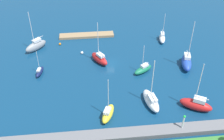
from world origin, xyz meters
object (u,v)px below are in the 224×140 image
(sailboat_blue_lone_north, at_px, (187,62))
(sailboat_gray_along_channel, at_px, (36,46))
(sailboat_yellow_by_breakwater, at_px, (108,113))
(harbor_beacon, at_px, (184,121))
(sailboat_navy_near_pier, at_px, (40,72))
(pier_dock, at_px, (87,35))
(sailboat_green_inner_mooring, at_px, (143,69))
(sailboat_red_west_end, at_px, (99,58))
(sailboat_red_mid_basin, at_px, (196,104))
(sailboat_white_far_north, at_px, (162,38))
(mooring_buoy_orange, at_px, (60,44))
(sailboat_white_lone_south, at_px, (151,100))
(mooring_buoy_white, at_px, (82,53))

(sailboat_blue_lone_north, xyz_separation_m, sailboat_gray_along_channel, (44.09, -13.57, 0.01))
(sailboat_yellow_by_breakwater, bearing_deg, harbor_beacon, -87.90)
(sailboat_gray_along_channel, xyz_separation_m, sailboat_navy_near_pier, (-2.45, 12.91, -0.70))
(pier_dock, distance_m, harbor_beacon, 48.08)
(sailboat_yellow_by_breakwater, bearing_deg, sailboat_green_inner_mooring, -12.23)
(sailboat_green_inner_mooring, bearing_deg, sailboat_blue_lone_north, 154.18)
(sailboat_red_west_end, bearing_deg, sailboat_red_mid_basin, -167.50)
(sailboat_navy_near_pier, bearing_deg, pier_dock, -20.42)
(sailboat_red_west_end, xyz_separation_m, sailboat_red_mid_basin, (-21.43, 21.61, 0.10))
(sailboat_green_inner_mooring, xyz_separation_m, sailboat_navy_near_pier, (28.74, -2.08, -0.15))
(sailboat_blue_lone_north, xyz_separation_m, sailboat_green_inner_mooring, (12.90, 1.42, -0.54))
(sailboat_red_west_end, height_order, sailboat_white_far_north, sailboat_red_west_end)
(sailboat_yellow_by_breakwater, relative_size, mooring_buoy_orange, 14.55)
(sailboat_blue_lone_north, bearing_deg, sailboat_red_mid_basin, 2.51)
(harbor_beacon, bearing_deg, sailboat_white_lone_south, -61.90)
(pier_dock, xyz_separation_m, sailboat_green_inner_mooring, (-15.17, 21.91, 0.60))
(sailboat_white_lone_south, height_order, mooring_buoy_white, sailboat_white_lone_south)
(sailboat_yellow_by_breakwater, height_order, sailboat_navy_near_pier, sailboat_yellow_by_breakwater)
(pier_dock, relative_size, mooring_buoy_orange, 24.80)
(harbor_beacon, bearing_deg, sailboat_green_inner_mooring, -79.31)
(sailboat_navy_near_pier, distance_m, sailboat_white_lone_south, 31.88)
(sailboat_gray_along_channel, bearing_deg, mooring_buoy_white, 121.06)
(sailboat_white_far_north, relative_size, sailboat_blue_lone_north, 0.68)
(pier_dock, height_order, sailboat_navy_near_pier, sailboat_navy_near_pier)
(sailboat_yellow_by_breakwater, xyz_separation_m, mooring_buoy_white, (5.58, -27.25, -0.74))
(sailboat_red_mid_basin, height_order, mooring_buoy_white, sailboat_red_mid_basin)
(sailboat_blue_lone_north, relative_size, sailboat_white_lone_south, 1.14)
(harbor_beacon, height_order, sailboat_green_inner_mooring, sailboat_green_inner_mooring)
(sailboat_blue_lone_north, height_order, mooring_buoy_white, sailboat_blue_lone_north)
(sailboat_blue_lone_north, relative_size, sailboat_red_mid_basin, 1.11)
(sailboat_red_mid_basin, bearing_deg, sailboat_blue_lone_north, -71.26)
(sailboat_gray_along_channel, distance_m, sailboat_green_inner_mooring, 34.61)
(sailboat_yellow_by_breakwater, height_order, mooring_buoy_orange, sailboat_yellow_by_breakwater)
(sailboat_white_lone_south, bearing_deg, sailboat_white_far_north, -28.91)
(pier_dock, distance_m, sailboat_blue_lone_north, 34.78)
(mooring_buoy_white, bearing_deg, sailboat_navy_near_pier, 37.59)
(harbor_beacon, relative_size, mooring_buoy_orange, 5.04)
(sailboat_red_west_end, relative_size, sailboat_red_mid_basin, 0.98)
(sailboat_red_west_end, relative_size, sailboat_white_far_north, 1.31)
(sailboat_red_mid_basin, bearing_deg, sailboat_yellow_by_breakwater, 31.16)
(sailboat_white_far_north, xyz_separation_m, sailboat_blue_lone_north, (-3.24, 14.98, 0.45))
(sailboat_yellow_by_breakwater, relative_size, sailboat_red_mid_basin, 0.82)
(sailboat_white_lone_south, relative_size, mooring_buoy_white, 14.56)
(sailboat_green_inner_mooring, height_order, sailboat_red_mid_basin, sailboat_red_mid_basin)
(sailboat_blue_lone_north, height_order, mooring_buoy_orange, sailboat_blue_lone_north)
(sailboat_white_far_north, bearing_deg, sailboat_red_west_end, -53.06)
(sailboat_navy_near_pier, relative_size, mooring_buoy_orange, 10.01)
(harbor_beacon, relative_size, sailboat_green_inner_mooring, 0.42)
(mooring_buoy_orange, bearing_deg, harbor_beacon, 125.66)
(sailboat_red_mid_basin, bearing_deg, pier_dock, -26.77)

